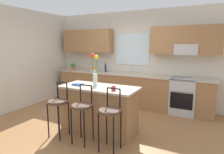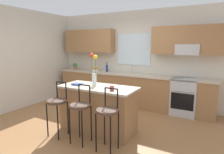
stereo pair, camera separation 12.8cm
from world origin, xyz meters
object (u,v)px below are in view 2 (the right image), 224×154
(fruit_bowl_oranges, at_px, (96,70))
(bottle_olive_oil, at_px, (107,68))
(bar_stool_middle, at_px, (80,108))
(potted_plant_small, at_px, (75,66))
(kitchen_island, at_px, (98,108))
(bar_stool_far, at_px, (108,114))
(cookbook, at_px, (77,84))
(mug_ceramic, at_px, (112,88))
(oven_range, at_px, (184,96))
(flower_vase, at_px, (94,71))
(bar_stool_near, at_px, (57,104))

(fruit_bowl_oranges, distance_m, bottle_olive_oil, 0.42)
(bar_stool_middle, relative_size, potted_plant_small, 4.82)
(kitchen_island, height_order, bar_stool_far, bar_stool_far)
(bar_stool_middle, distance_m, cookbook, 0.72)
(mug_ceramic, bearing_deg, potted_plant_small, 141.03)
(cookbook, bearing_deg, bar_stool_far, -25.77)
(oven_range, bearing_deg, potted_plant_small, 179.61)
(bar_stool_middle, bearing_deg, mug_ceramic, 42.65)
(cookbook, distance_m, potted_plant_small, 2.54)
(bottle_olive_oil, bearing_deg, oven_range, -0.63)
(bar_stool_middle, height_order, cookbook, bar_stool_middle)
(cookbook, xyz_separation_m, bottle_olive_oil, (-0.42, 1.94, 0.10))
(kitchen_island, bearing_deg, bottle_olive_oil, 114.98)
(fruit_bowl_oranges, bearing_deg, oven_range, -0.53)
(flower_vase, height_order, cookbook, flower_vase)
(potted_plant_small, bearing_deg, cookbook, -49.69)
(oven_range, height_order, cookbook, cookbook)
(bottle_olive_oil, bearing_deg, bar_stool_near, -82.57)
(flower_vase, height_order, bottle_olive_oil, flower_vase)
(bar_stool_near, bearing_deg, bar_stool_far, 0.00)
(bar_stool_middle, bearing_deg, kitchen_island, 90.00)
(potted_plant_small, bearing_deg, bar_stool_near, -57.50)
(kitchen_island, bearing_deg, cookbook, -169.96)
(flower_vase, bearing_deg, kitchen_island, 6.19)
(bar_stool_middle, bearing_deg, cookbook, 132.91)
(oven_range, xyz_separation_m, flower_vase, (-1.46, -1.84, 0.76))
(fruit_bowl_oranges, bearing_deg, bottle_olive_oil, 0.00)
(bar_stool_middle, xyz_separation_m, bar_stool_far, (0.55, 0.00, 0.00))
(flower_vase, bearing_deg, fruit_bowl_oranges, 122.82)
(bar_stool_near, distance_m, fruit_bowl_oranges, 2.55)
(kitchen_island, relative_size, potted_plant_small, 7.26)
(bar_stool_far, bearing_deg, bottle_olive_oil, 120.34)
(flower_vase, distance_m, mug_ceramic, 0.58)
(bar_stool_middle, bearing_deg, potted_plant_small, 130.84)
(bottle_olive_oil, bearing_deg, cookbook, -77.83)
(bar_stool_near, bearing_deg, potted_plant_small, 122.50)
(bar_stool_near, distance_m, flower_vase, 0.94)
(bar_stool_middle, height_order, potted_plant_small, potted_plant_small)
(oven_range, distance_m, kitchen_island, 2.30)
(kitchen_island, bearing_deg, potted_plant_small, 138.38)
(bar_stool_far, relative_size, mug_ceramic, 11.58)
(oven_range, xyz_separation_m, potted_plant_small, (-3.48, 0.02, 0.58))
(kitchen_island, relative_size, bar_stool_near, 1.50)
(oven_range, relative_size, potted_plant_small, 4.26)
(flower_vase, xyz_separation_m, mug_ceramic, (0.49, -0.17, -0.26))
(mug_ceramic, height_order, cookbook, mug_ceramic)
(flower_vase, relative_size, cookbook, 3.28)
(bar_stool_far, height_order, flower_vase, flower_vase)
(oven_range, relative_size, flower_vase, 1.40)
(mug_ceramic, bearing_deg, fruit_bowl_oranges, 129.88)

